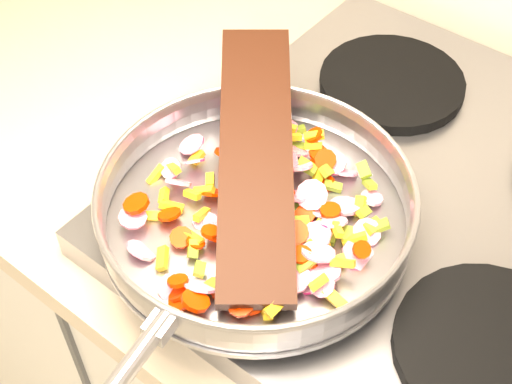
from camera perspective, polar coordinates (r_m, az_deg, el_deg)
The scene contains 7 objects.
cooktop at distance 0.85m, azimuth 13.71°, elevation -1.42°, with size 0.60×0.60×0.04m, color #939399.
grate_fl at distance 0.79m, azimuth 0.34°, elevation -1.41°, with size 0.19×0.19×0.02m, color black.
grate_fr at distance 0.73m, azimuth 18.40°, elevation -11.86°, with size 0.19×0.19×0.02m, color black.
grate_bl at distance 0.96m, azimuth 10.81°, elevation 8.61°, with size 0.19×0.19×0.02m, color black.
saute_pan at distance 0.74m, azimuth -0.08°, elevation -1.01°, with size 0.37×0.54×0.05m.
vegetable_heap at distance 0.75m, azimuth 0.87°, elevation -1.85°, with size 0.28×0.29×0.05m.
wooden_spatula at distance 0.75m, azimuth -0.01°, elevation 2.95°, with size 0.34×0.08×0.02m, color black.
Camera 1 is at (-0.53, 1.12, 1.55)m, focal length 50.00 mm.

